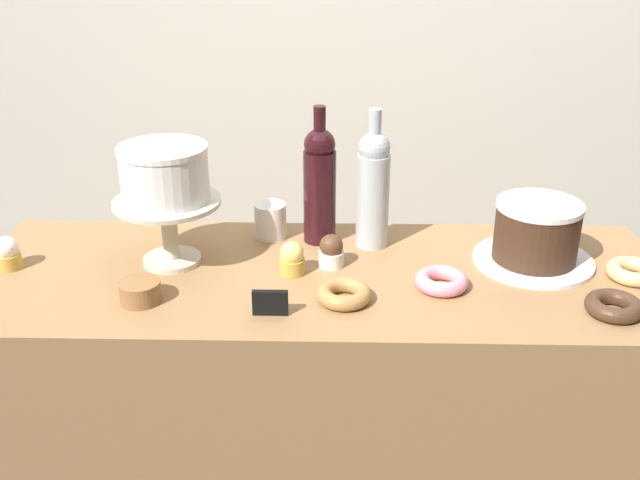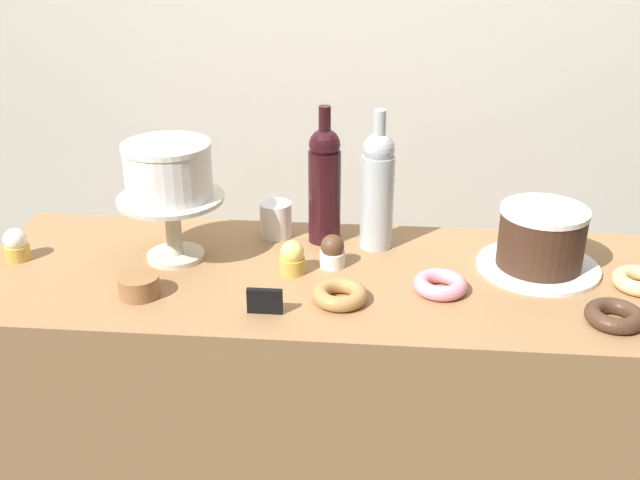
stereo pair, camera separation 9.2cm
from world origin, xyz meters
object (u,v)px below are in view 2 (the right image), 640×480
(donut_chocolate, at_px, (614,316))
(price_sign_chalkboard, at_px, (265,301))
(donut_pink, at_px, (440,285))
(cookie_stack, at_px, (139,286))
(coffee_cup_ceramic, at_px, (276,220))
(chocolate_round_cake, at_px, (542,237))
(wine_bottle_dark_red, at_px, (325,183))
(wine_bottle_clear, at_px, (377,188))
(cupcake_lemon, at_px, (292,258))
(cake_stand_pedestal, at_px, (172,216))
(donut_maple, at_px, (340,295))
(white_layer_cake, at_px, (168,170))
(donut_glazed, at_px, (640,281))
(cupcake_chocolate, at_px, (332,252))
(cupcake_vanilla, at_px, (16,245))

(donut_chocolate, distance_m, price_sign_chalkboard, 0.67)
(donut_pink, distance_m, cookie_stack, 0.62)
(cookie_stack, xyz_separation_m, coffee_cup_ceramic, (0.24, 0.32, 0.02))
(chocolate_round_cake, bearing_deg, donut_chocolate, -64.78)
(wine_bottle_dark_red, distance_m, donut_chocolate, 0.68)
(wine_bottle_clear, bearing_deg, cupcake_lemon, -138.89)
(cupcake_lemon, bearing_deg, donut_pink, -10.18)
(cake_stand_pedestal, height_order, donut_pink, cake_stand_pedestal)
(donut_pink, height_order, price_sign_chalkboard, price_sign_chalkboard)
(donut_pink, xyz_separation_m, donut_maple, (-0.20, -0.06, 0.00))
(cake_stand_pedestal, bearing_deg, wine_bottle_dark_red, 21.16)
(white_layer_cake, bearing_deg, cupcake_lemon, -10.43)
(donut_glazed, xyz_separation_m, price_sign_chalkboard, (-0.76, -0.17, 0.01))
(cupcake_chocolate, relative_size, cupcake_lemon, 1.00)
(wine_bottle_clear, height_order, cupcake_lemon, wine_bottle_clear)
(donut_chocolate, bearing_deg, donut_maple, 176.12)
(wine_bottle_dark_red, bearing_deg, coffee_cup_ceramic, 173.62)
(chocolate_round_cake, relative_size, donut_maple, 1.67)
(cupcake_vanilla, height_order, donut_maple, cupcake_vanilla)
(cupcake_lemon, xyz_separation_m, donut_glazed, (0.73, -0.00, -0.02))
(wine_bottle_dark_red, bearing_deg, donut_glazed, -14.91)
(donut_chocolate, bearing_deg, cake_stand_pedestal, 167.42)
(wine_bottle_dark_red, bearing_deg, cupcake_vanilla, -166.41)
(wine_bottle_dark_red, xyz_separation_m, cupcake_chocolate, (0.03, -0.14, -0.11))
(donut_maple, xyz_separation_m, price_sign_chalkboard, (-0.14, -0.06, 0.01))
(chocolate_round_cake, relative_size, donut_glazed, 1.67)
(cake_stand_pedestal, distance_m, price_sign_chalkboard, 0.34)
(cupcake_vanilla, relative_size, donut_glazed, 0.66)
(donut_maple, distance_m, cookie_stack, 0.41)
(wine_bottle_clear, distance_m, donut_glazed, 0.59)
(cupcake_chocolate, height_order, cookie_stack, cupcake_chocolate)
(donut_maple, height_order, donut_chocolate, same)
(coffee_cup_ceramic, bearing_deg, cookie_stack, -126.61)
(donut_pink, relative_size, donut_maple, 1.00)
(cookie_stack, bearing_deg, price_sign_chalkboard, -9.86)
(cupcake_vanilla, bearing_deg, wine_bottle_dark_red, 13.59)
(cupcake_chocolate, bearing_deg, cupcake_vanilla, -177.65)
(donut_glazed, relative_size, donut_pink, 1.00)
(chocolate_round_cake, height_order, donut_maple, chocolate_round_cake)
(donut_chocolate, bearing_deg, white_layer_cake, 167.42)
(wine_bottle_dark_red, relative_size, cupcake_lemon, 4.38)
(cake_stand_pedestal, relative_size, donut_glazed, 2.09)
(white_layer_cake, bearing_deg, cookie_stack, -98.60)
(chocolate_round_cake, xyz_separation_m, donut_chocolate, (0.10, -0.22, -0.06))
(cupcake_chocolate, xyz_separation_m, coffee_cup_ceramic, (-0.15, 0.15, 0.01))
(cake_stand_pedestal, xyz_separation_m, coffee_cup_ceramic, (0.21, 0.14, -0.06))
(cupcake_chocolate, bearing_deg, donut_chocolate, -19.33)
(white_layer_cake, distance_m, cupcake_vanilla, 0.40)
(chocolate_round_cake, bearing_deg, cupcake_chocolate, -176.62)
(wine_bottle_dark_red, bearing_deg, cupcake_chocolate, -77.88)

